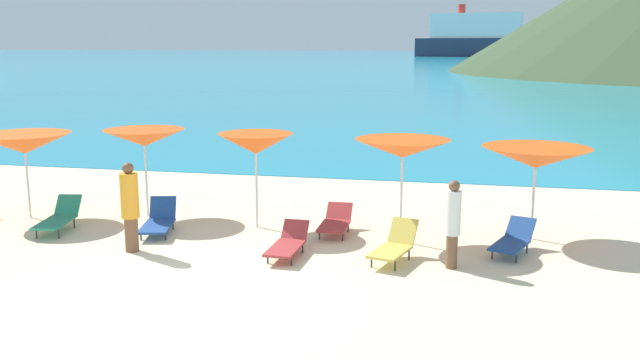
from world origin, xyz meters
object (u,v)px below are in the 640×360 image
umbrella_3 (402,149)px  lounge_chair_6 (394,245)px  umbrella_2 (256,144)px  lounge_chair_1 (159,221)px  lounge_chair_3 (335,222)px  umbrella_4 (536,158)px  lounge_chair_5 (513,240)px  cruise_ship (475,37)px  lounge_chair_0 (288,243)px  umbrella_1 (144,138)px  umbrella_0 (24,144)px  lounge_chair_2 (59,217)px  beachgoer_0 (453,221)px  beachgoer_1 (130,205)px

umbrella_3 → lounge_chair_6: bearing=-89.6°
umbrella_2 → lounge_chair_1: 2.80m
lounge_chair_3 → lounge_chair_6: (1.50, -1.70, 0.05)m
umbrella_4 → lounge_chair_5: 1.98m
cruise_ship → lounge_chair_0: bearing=-80.3°
umbrella_1 → cruise_ship: bearing=87.5°
umbrella_0 → lounge_chair_2: 2.28m
umbrella_2 → umbrella_3: (3.38, -0.49, 0.07)m
umbrella_1 → lounge_chair_2: 2.74m
lounge_chair_1 → lounge_chair_3: lounge_chair_1 is taller
umbrella_3 → lounge_chair_3: bearing=168.2°
lounge_chair_5 → umbrella_3: bearing=-169.8°
lounge_chair_0 → lounge_chair_2: 5.63m
umbrella_1 → lounge_chair_3: umbrella_1 is taller
lounge_chair_1 → lounge_chair_5: 7.73m
beachgoer_0 → cruise_ship: 229.40m
umbrella_1 → lounge_chair_0: bearing=-29.9°
lounge_chair_5 → cruise_ship: 228.24m
umbrella_3 → lounge_chair_3: (-1.49, 0.31, -1.75)m
lounge_chair_0 → lounge_chair_5: lounge_chair_5 is taller
umbrella_0 → lounge_chair_0: umbrella_0 is taller
lounge_chair_3 → beachgoer_1: bearing=-151.2°
umbrella_2 → lounge_chair_3: umbrella_2 is taller
lounge_chair_5 → umbrella_4: bearing=89.0°
umbrella_0 → umbrella_1: umbrella_1 is taller
umbrella_3 → umbrella_4: (2.78, 0.80, -0.23)m
umbrella_0 → umbrella_3: size_ratio=1.07×
lounge_chair_2 → umbrella_2: bearing=6.4°
umbrella_1 → umbrella_2: 3.02m
umbrella_2 → lounge_chair_5: (5.70, -0.90, -1.66)m
lounge_chair_0 → lounge_chair_5: size_ratio=0.96×
beachgoer_0 → beachgoer_1: size_ratio=0.92×
umbrella_3 → lounge_chair_2: 7.93m
beachgoer_1 → beachgoer_0: bearing=6.8°
umbrella_1 → lounge_chair_6: umbrella_1 is taller
umbrella_0 → lounge_chair_0: size_ratio=1.54×
lounge_chair_6 → beachgoer_0: 1.27m
umbrella_0 → lounge_chair_5: bearing=-2.9°
umbrella_1 → lounge_chair_0: size_ratio=1.39×
lounge_chair_5 → beachgoer_1: 7.82m
umbrella_3 → beachgoer_0: size_ratio=1.31×
lounge_chair_0 → beachgoer_1: 3.31m
lounge_chair_6 → beachgoer_0: size_ratio=0.89×
umbrella_1 → cruise_ship: size_ratio=0.05×
umbrella_2 → umbrella_4: 6.17m
umbrella_4 → umbrella_0: bearing=-177.0°
lounge_chair_2 → umbrella_4: bearing=-1.5°
umbrella_3 → lounge_chair_3: size_ratio=1.54×
umbrella_1 → lounge_chair_2: size_ratio=1.27×
umbrella_1 → beachgoer_1: 3.16m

